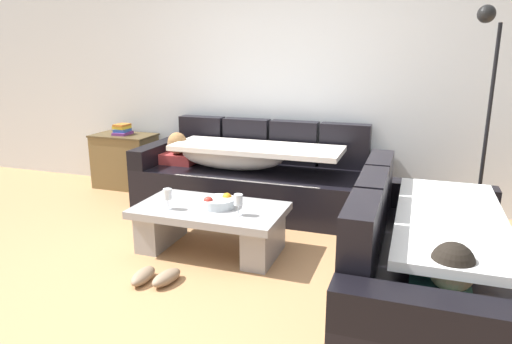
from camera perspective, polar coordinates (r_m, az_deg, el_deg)
The scene contains 12 objects.
ground_plane at distance 3.48m, azimuth -6.44°, elevation -12.92°, with size 14.00×14.00×0.00m, color #B27F50.
back_wall at distance 5.11m, azimuth 3.75°, elevation 11.77°, with size 9.00×0.10×2.70m, color silver.
couch_along_wall at distance 4.83m, azimuth -0.07°, elevation -0.68°, with size 2.52×0.92×0.88m.
couch_near_window at distance 3.04m, azimuth 20.30°, elevation -11.03°, with size 0.92×1.99×0.88m.
coffee_table at distance 3.85m, azimuth -5.59°, elevation -6.24°, with size 1.20×0.68×0.38m.
fruit_bowl at distance 3.78m, azimuth -4.65°, elevation -3.68°, with size 0.28×0.28×0.10m.
wine_glass_near_left at distance 3.77m, azimuth -10.76°, elevation -2.77°, with size 0.07×0.07×0.17m.
wine_glass_near_right at distance 3.57m, azimuth -2.18°, elevation -3.51°, with size 0.07×0.07×0.17m.
side_cabinet at distance 5.81m, azimuth -15.68°, elevation 1.33°, with size 0.72×0.44×0.64m.
book_stack_on_cabinet at distance 5.74m, azimuth -16.03°, elevation 5.01°, with size 0.18×0.23×0.12m.
floor_lamp at distance 4.31m, azimuth 25.98°, elevation 6.66°, with size 0.33×0.31×1.95m.
pair_of_shoes at distance 3.48m, azimuth -12.27°, elevation -12.40°, with size 0.32×0.32×0.09m.
Camera 1 is at (1.37, -2.77, 1.61)m, focal length 32.74 mm.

